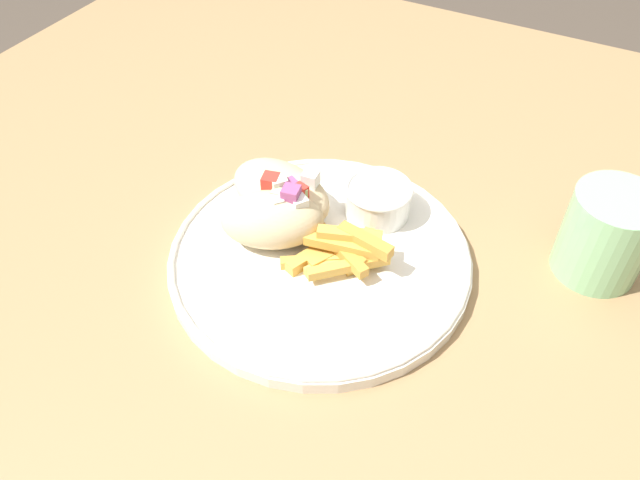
# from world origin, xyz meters

# --- Properties ---
(table) EXTENTS (1.23, 1.23, 0.72)m
(table) POSITION_xyz_m (0.00, 0.00, 0.64)
(table) COLOR #9E7A51
(table) RESTS_ON ground_plane
(plate) EXTENTS (0.31, 0.31, 0.02)m
(plate) POSITION_xyz_m (0.03, -0.01, 0.73)
(plate) COLOR white
(plate) RESTS_ON table
(pita_sandwich_near) EXTENTS (0.12, 0.11, 0.07)m
(pita_sandwich_near) POSITION_xyz_m (-0.02, -0.01, 0.76)
(pita_sandwich_near) COLOR beige
(pita_sandwich_near) RESTS_ON plate
(pita_sandwich_far) EXTENTS (0.14, 0.10, 0.06)m
(pita_sandwich_far) POSITION_xyz_m (-0.04, 0.03, 0.76)
(pita_sandwich_far) COLOR beige
(pita_sandwich_far) RESTS_ON plate
(fries_pile) EXTENTS (0.11, 0.12, 0.04)m
(fries_pile) POSITION_xyz_m (0.05, -0.01, 0.74)
(fries_pile) COLOR gold
(fries_pile) RESTS_ON plate
(sauce_ramekin) EXTENTS (0.07, 0.07, 0.04)m
(sauce_ramekin) POSITION_xyz_m (0.05, 0.08, 0.75)
(sauce_ramekin) COLOR white
(sauce_ramekin) RESTS_ON plate
(water_glass) EXTENTS (0.09, 0.09, 0.10)m
(water_glass) POSITION_xyz_m (0.28, 0.12, 0.76)
(water_glass) COLOR #8CCC93
(water_glass) RESTS_ON table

